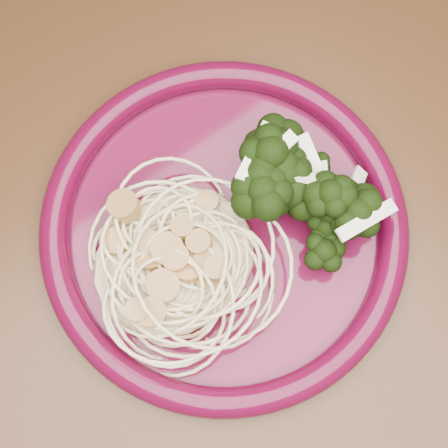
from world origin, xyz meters
TOP-DOWN VIEW (x-y plane):
  - dining_table at (0.00, 0.00)m, footprint 1.20×0.80m
  - dinner_plate at (0.04, 0.02)m, footprint 0.31×0.31m
  - spaghetti_pile at (-0.01, 0.02)m, footprint 0.14×0.12m
  - scallop_cluster at (-0.01, 0.02)m, footprint 0.13×0.13m
  - broccoli_pile at (0.10, 0.02)m, footprint 0.10×0.15m
  - onion_garnish at (0.10, 0.02)m, footprint 0.07×0.10m

SIDE VIEW (x-z plane):
  - dining_table at x=0.00m, z-range 0.28..1.03m
  - dinner_plate at x=0.04m, z-range 0.75..0.77m
  - spaghetti_pile at x=-0.01m, z-range 0.76..0.79m
  - broccoli_pile at x=0.10m, z-range 0.76..0.81m
  - scallop_cluster at x=-0.01m, z-range 0.79..0.83m
  - onion_garnish at x=0.10m, z-range 0.79..0.84m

